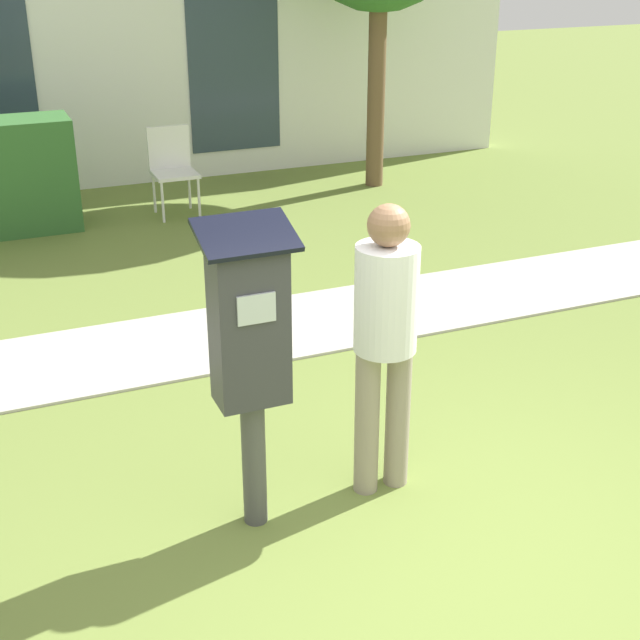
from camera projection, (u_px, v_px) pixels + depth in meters
name	position (u px, v px, depth m)	size (l,w,h in m)	color
ground_plane	(440.00, 576.00, 4.16)	(40.00, 40.00, 0.00)	olive
sidewalk	(245.00, 333.00, 6.62)	(12.00, 1.10, 0.02)	#B7B2A8
building_facade	(109.00, 42.00, 9.88)	(10.00, 0.26, 3.20)	white
parking_meter	(250.00, 340.00, 4.14)	(0.44, 0.31, 1.59)	#4C4C4C
person_standing	(385.00, 330.00, 4.46)	(0.32, 0.32, 1.58)	gray
outdoor_chair_left	(30.00, 174.00, 8.82)	(0.44, 0.44, 0.90)	white
outdoor_chair_middle	(172.00, 164.00, 9.21)	(0.44, 0.44, 0.90)	white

